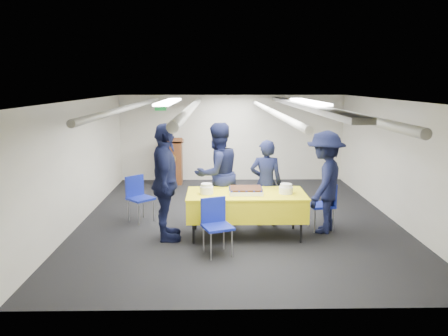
{
  "coord_description": "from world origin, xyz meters",
  "views": [
    {
      "loc": [
        -0.42,
        -8.21,
        2.62
      ],
      "look_at": [
        -0.28,
        -0.2,
        1.05
      ],
      "focal_mm": 35.0,
      "sensor_mm": 36.0,
      "label": 1
    }
  ],
  "objects": [
    {
      "name": "ground",
      "position": [
        0.0,
        0.0,
        0.0
      ],
      "size": [
        7.0,
        7.0,
        0.0
      ],
      "primitive_type": "plane",
      "color": "black",
      "rests_on": "ground"
    },
    {
      "name": "chair_near",
      "position": [
        -0.44,
        -1.75,
        0.53
      ],
      "size": [
        0.54,
        0.54,
        0.87
      ],
      "color": "gray",
      "rests_on": "ground"
    },
    {
      "name": "chair_left",
      "position": [
        -1.93,
        -0.08,
        0.53
      ],
      "size": [
        0.59,
        0.59,
        0.87
      ],
      "color": "gray",
      "rests_on": "ground"
    },
    {
      "name": "serving_table",
      "position": [
        0.09,
        -0.99,
        0.56
      ],
      "size": [
        2.02,
        0.96,
        0.77
      ],
      "color": "black",
      "rests_on": "ground"
    },
    {
      "name": "sailor_c",
      "position": [
        -1.27,
        -1.13,
        0.99
      ],
      "size": [
        0.6,
        1.2,
        1.98
      ],
      "primitive_type": "imported",
      "rotation": [
        0.0,
        0.0,
        1.67
      ],
      "color": "black",
      "rests_on": "ground"
    },
    {
      "name": "chair_right",
      "position": [
        1.55,
        -0.65,
        0.53
      ],
      "size": [
        0.48,
        0.48,
        0.87
      ],
      "color": "gray",
      "rests_on": "ground"
    },
    {
      "name": "sailor_a",
      "position": [
        0.49,
        -0.39,
        0.8
      ],
      "size": [
        0.63,
        0.45,
        1.61
      ],
      "primitive_type": "imported",
      "rotation": [
        0.0,
        0.0,
        3.03
      ],
      "color": "black",
      "rests_on": "ground"
    },
    {
      "name": "podium",
      "position": [
        -1.6,
        3.05,
        0.61
      ],
      "size": [
        0.62,
        0.53,
        1.25
      ],
      "color": "brown",
      "rests_on": "ground"
    },
    {
      "name": "sailor_d",
      "position": [
        1.48,
        -0.77,
        0.9
      ],
      "size": [
        1.14,
        1.35,
        1.81
      ],
      "primitive_type": "imported",
      "rotation": [
        0.0,
        0.0,
        -2.05
      ],
      "color": "black",
      "rests_on": "ground"
    },
    {
      "name": "plate_stack_left",
      "position": [
        -0.59,
        -1.04,
        0.85
      ],
      "size": [
        0.23,
        0.23,
        0.18
      ],
      "color": "white",
      "rests_on": "serving_table"
    },
    {
      "name": "sheet_cake",
      "position": [
        0.08,
        -1.01,
        0.82
      ],
      "size": [
        0.57,
        0.45,
        0.1
      ],
      "color": "white",
      "rests_on": "serving_table"
    },
    {
      "name": "room_shell",
      "position": [
        0.09,
        0.41,
        1.81
      ],
      "size": [
        6.0,
        7.0,
        2.3
      ],
      "color": "silver",
      "rests_on": "ground"
    },
    {
      "name": "plate_stack_right",
      "position": [
        0.76,
        -1.04,
        0.85
      ],
      "size": [
        0.24,
        0.24,
        0.17
      ],
      "color": "white",
      "rests_on": "serving_table"
    },
    {
      "name": "sailor_b",
      "position": [
        -0.41,
        -0.26,
        0.95
      ],
      "size": [
        1.17,
        1.11,
        1.91
      ],
      "primitive_type": "imported",
      "rotation": [
        0.0,
        0.0,
        3.73
      ],
      "color": "black",
      "rests_on": "ground"
    }
  ]
}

